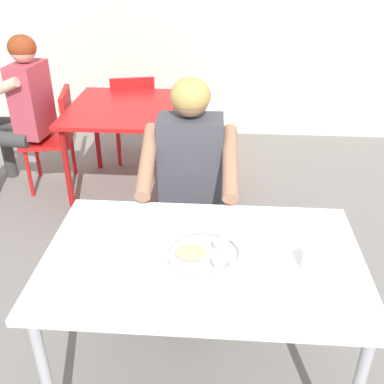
{
  "coord_description": "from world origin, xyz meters",
  "views": [
    {
      "loc": [
        -0.01,
        -1.35,
        1.85
      ],
      "look_at": [
        -0.13,
        0.34,
        0.89
      ],
      "focal_mm": 42.15,
      "sensor_mm": 36.0,
      "label": 1
    }
  ],
  "objects_px": {
    "diner_foreground": "(190,177)",
    "chair_red_right": "(198,140)",
    "chair_red_far": "(134,112)",
    "table_background_red": "(123,117)",
    "drinking_cup": "(311,259)",
    "chair_red_left": "(56,132)",
    "table_foreground": "(203,270)",
    "chair_foreground": "(192,193)",
    "patron_background": "(21,102)",
    "thali_tray": "(205,253)"
  },
  "relations": [
    {
      "from": "diner_foreground",
      "to": "chair_red_right",
      "type": "xyz_separation_m",
      "value": [
        -0.02,
        1.11,
        -0.26
      ]
    },
    {
      "from": "chair_red_far",
      "to": "table_background_red",
      "type": "bearing_deg",
      "value": -86.55
    },
    {
      "from": "table_background_red",
      "to": "chair_red_right",
      "type": "distance_m",
      "value": 0.61
    },
    {
      "from": "diner_foreground",
      "to": "chair_red_far",
      "type": "distance_m",
      "value": 1.89
    },
    {
      "from": "drinking_cup",
      "to": "chair_red_left",
      "type": "xyz_separation_m",
      "value": [
        -1.7,
        1.93,
        -0.31
      ]
    },
    {
      "from": "table_foreground",
      "to": "chair_foreground",
      "type": "xyz_separation_m",
      "value": [
        -0.11,
        0.88,
        -0.14
      ]
    },
    {
      "from": "chair_foreground",
      "to": "patron_background",
      "type": "bearing_deg",
      "value": 145.82
    },
    {
      "from": "chair_red_left",
      "to": "diner_foreground",
      "type": "bearing_deg",
      "value": -46.2
    },
    {
      "from": "patron_background",
      "to": "chair_red_far",
      "type": "bearing_deg",
      "value": 38.13
    },
    {
      "from": "drinking_cup",
      "to": "diner_foreground",
      "type": "height_order",
      "value": "diner_foreground"
    },
    {
      "from": "chair_foreground",
      "to": "drinking_cup",
      "type": "bearing_deg",
      "value": -60.47
    },
    {
      "from": "chair_red_left",
      "to": "patron_background",
      "type": "height_order",
      "value": "patron_background"
    },
    {
      "from": "diner_foreground",
      "to": "patron_background",
      "type": "relative_size",
      "value": 1.0
    },
    {
      "from": "drinking_cup",
      "to": "chair_red_left",
      "type": "distance_m",
      "value": 2.59
    },
    {
      "from": "table_background_red",
      "to": "table_foreground",
      "type": "bearing_deg",
      "value": -68.58
    },
    {
      "from": "chair_red_left",
      "to": "chair_red_right",
      "type": "distance_m",
      "value": 1.17
    },
    {
      "from": "diner_foreground",
      "to": "drinking_cup",
      "type": "bearing_deg",
      "value": -53.38
    },
    {
      "from": "drinking_cup",
      "to": "chair_red_far",
      "type": "distance_m",
      "value": 2.74
    },
    {
      "from": "table_foreground",
      "to": "chair_foreground",
      "type": "distance_m",
      "value": 0.89
    },
    {
      "from": "chair_red_left",
      "to": "chair_red_far",
      "type": "relative_size",
      "value": 0.99
    },
    {
      "from": "thali_tray",
      "to": "chair_red_right",
      "type": "xyz_separation_m",
      "value": [
        -0.13,
        1.75,
        -0.26
      ]
    },
    {
      "from": "chair_red_left",
      "to": "chair_red_far",
      "type": "distance_m",
      "value": 0.75
    },
    {
      "from": "chair_foreground",
      "to": "chair_red_far",
      "type": "xyz_separation_m",
      "value": [
        -0.64,
        1.53,
        -0.05
      ]
    },
    {
      "from": "chair_foreground",
      "to": "chair_red_right",
      "type": "xyz_separation_m",
      "value": [
        -0.02,
        0.88,
        -0.03
      ]
    },
    {
      "from": "chair_red_left",
      "to": "patron_background",
      "type": "relative_size",
      "value": 0.65
    },
    {
      "from": "thali_tray",
      "to": "chair_red_left",
      "type": "xyz_separation_m",
      "value": [
        -1.29,
        1.88,
        -0.27
      ]
    },
    {
      "from": "chair_red_right",
      "to": "chair_red_left",
      "type": "bearing_deg",
      "value": 173.76
    },
    {
      "from": "diner_foreground",
      "to": "chair_red_far",
      "type": "xyz_separation_m",
      "value": [
        -0.64,
        1.76,
        -0.27
      ]
    },
    {
      "from": "chair_foreground",
      "to": "table_background_red",
      "type": "relative_size",
      "value": 0.97
    },
    {
      "from": "thali_tray",
      "to": "chair_red_far",
      "type": "xyz_separation_m",
      "value": [
        -0.75,
        2.41,
        -0.27
      ]
    },
    {
      "from": "drinking_cup",
      "to": "patron_background",
      "type": "xyz_separation_m",
      "value": [
        -1.91,
        1.87,
        -0.04
      ]
    },
    {
      "from": "table_background_red",
      "to": "diner_foreground",
      "type": "bearing_deg",
      "value": -62.37
    },
    {
      "from": "chair_foreground",
      "to": "chair_red_left",
      "type": "xyz_separation_m",
      "value": [
        -1.18,
        1.01,
        -0.04
      ]
    },
    {
      "from": "table_foreground",
      "to": "thali_tray",
      "type": "xyz_separation_m",
      "value": [
        0.01,
        0.0,
        0.08
      ]
    },
    {
      "from": "chair_foreground",
      "to": "chair_red_far",
      "type": "distance_m",
      "value": 1.66
    },
    {
      "from": "chair_red_far",
      "to": "diner_foreground",
      "type": "bearing_deg",
      "value": -69.91
    },
    {
      "from": "table_background_red",
      "to": "patron_background",
      "type": "distance_m",
      "value": 0.79
    },
    {
      "from": "chair_foreground",
      "to": "diner_foreground",
      "type": "height_order",
      "value": "diner_foreground"
    },
    {
      "from": "chair_foreground",
      "to": "patron_background",
      "type": "distance_m",
      "value": 1.7
    },
    {
      "from": "table_background_red",
      "to": "patron_background",
      "type": "relative_size",
      "value": 0.75
    },
    {
      "from": "patron_background",
      "to": "drinking_cup",
      "type": "bearing_deg",
      "value": -44.3
    },
    {
      "from": "table_background_red",
      "to": "chair_red_left",
      "type": "bearing_deg",
      "value": 172.87
    },
    {
      "from": "chair_foreground",
      "to": "chair_red_far",
      "type": "relative_size",
      "value": 1.11
    },
    {
      "from": "drinking_cup",
      "to": "chair_red_left",
      "type": "bearing_deg",
      "value": 131.37
    },
    {
      "from": "chair_red_left",
      "to": "chair_red_far",
      "type": "bearing_deg",
      "value": 44.43
    },
    {
      "from": "thali_tray",
      "to": "chair_foreground",
      "type": "distance_m",
      "value": 0.91
    },
    {
      "from": "chair_foreground",
      "to": "chair_red_right",
      "type": "height_order",
      "value": "chair_foreground"
    },
    {
      "from": "drinking_cup",
      "to": "chair_red_far",
      "type": "relative_size",
      "value": 0.1
    },
    {
      "from": "table_foreground",
      "to": "chair_red_left",
      "type": "relative_size",
      "value": 1.58
    },
    {
      "from": "chair_foreground",
      "to": "diner_foreground",
      "type": "bearing_deg",
      "value": -88.93
    }
  ]
}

